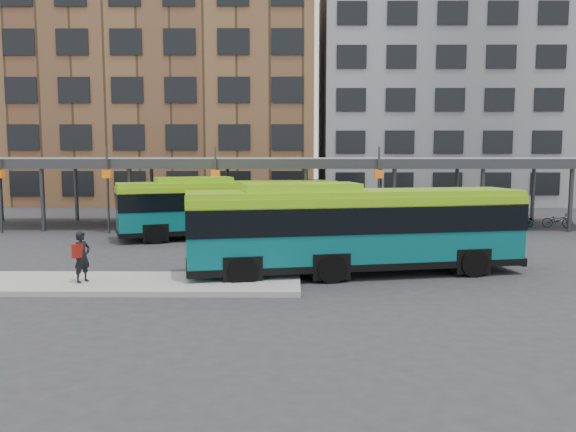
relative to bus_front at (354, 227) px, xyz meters
name	(u,v)px	position (x,y,z in m)	size (l,w,h in m)	color
ground	(260,268)	(-3.48, 1.07, -1.74)	(120.00, 120.00, 0.00)	#28282B
boarding_island	(90,283)	(-8.98, -1.93, -1.65)	(14.00, 3.00, 0.18)	gray
canopy	(271,162)	(-3.53, 13.94, 2.16)	(40.00, 6.53, 4.80)	#999B9E
building_brick	(172,83)	(-13.48, 33.07, 9.26)	(26.00, 14.00, 22.00)	brown
building_grey	(451,94)	(12.52, 33.07, 8.26)	(24.00, 14.00, 20.00)	slate
bus_front	(354,227)	(0.00, 0.00, 0.00)	(12.42, 4.88, 3.35)	#08585D
bus_rear	(229,206)	(-5.60, 9.51, -0.08)	(11.75, 6.37, 3.20)	#08585D
pedestrian	(82,256)	(-9.13, -2.14, -0.71)	(0.65, 0.73, 1.69)	black
bike_rack	(501,220)	(10.24, 13.21, -1.28)	(7.81, 1.37, 1.07)	slate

